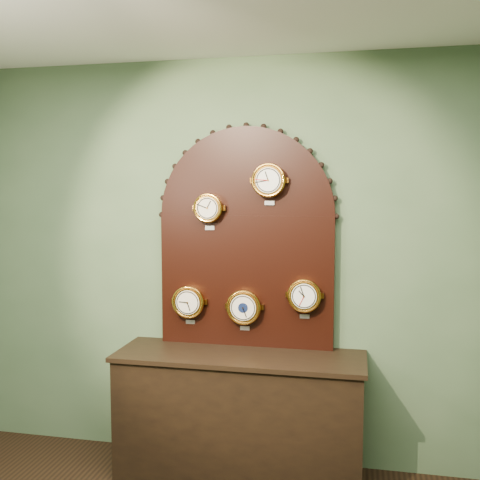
% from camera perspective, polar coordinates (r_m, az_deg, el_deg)
% --- Properties ---
extents(wall_back, '(4.00, 0.00, 4.00)m').
position_cam_1_polar(wall_back, '(3.87, 0.77, -2.33)').
color(wall_back, '#4B6444').
rests_on(wall_back, ground).
extents(shop_counter, '(1.60, 0.50, 0.80)m').
position_cam_1_polar(shop_counter, '(3.88, -0.06, -17.67)').
color(shop_counter, black).
rests_on(shop_counter, ground_plane).
extents(display_board, '(1.26, 0.06, 1.53)m').
position_cam_1_polar(display_board, '(3.80, 0.63, 0.96)').
color(display_board, black).
rests_on(display_board, shop_counter).
extents(roman_clock, '(0.20, 0.08, 0.25)m').
position_cam_1_polar(roman_clock, '(3.78, -3.25, 3.28)').
color(roman_clock, orange).
rests_on(roman_clock, display_board).
extents(arabic_clock, '(0.23, 0.08, 0.28)m').
position_cam_1_polar(arabic_clock, '(3.69, 2.97, 6.11)').
color(arabic_clock, orange).
rests_on(arabic_clock, display_board).
extents(hygrometer, '(0.23, 0.08, 0.28)m').
position_cam_1_polar(hygrometer, '(3.90, -5.26, -6.31)').
color(hygrometer, orange).
rests_on(hygrometer, display_board).
extents(barometer, '(0.24, 0.08, 0.29)m').
position_cam_1_polar(barometer, '(3.81, 0.41, -6.86)').
color(barometer, orange).
rests_on(barometer, display_board).
extents(tide_clock, '(0.22, 0.08, 0.28)m').
position_cam_1_polar(tide_clock, '(3.73, 6.61, -5.66)').
color(tide_clock, orange).
rests_on(tide_clock, display_board).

